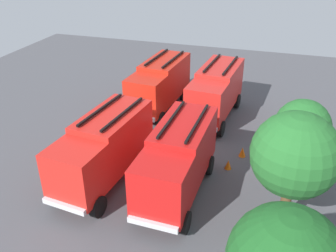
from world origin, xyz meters
The scene contains 12 objects.
ground_plane centered at (0.00, 0.00, 0.00)m, with size 46.83×46.83×0.00m, color #4C4C51.
fire_truck_0 centered at (-5.07, -2.26, 2.15)m, with size 7.38×3.23×3.88m.
fire_truck_1 centered at (4.64, -2.15, 2.15)m, with size 7.41×3.36×3.88m.
fire_truck_2 centered at (-4.97, 2.09, 2.15)m, with size 7.38×3.24×3.88m.
fire_truck_3 centered at (4.51, 1.95, 2.15)m, with size 7.26×2.89×3.88m.
firefighter_0 centered at (2.72, -5.15, 1.01)m, with size 0.47×0.46×1.78m.
firefighter_1 centered at (3.97, -4.03, 1.02)m, with size 0.44×0.29×1.81m.
tree_0 centered at (0.97, 7.84, 3.11)m, with size 2.99×2.99×4.63m.
tree_1 centered at (5.44, 7.36, 3.97)m, with size 3.81×3.81×5.90m.
traffic_cone_0 centered at (-5.48, -4.66, 0.36)m, with size 0.50×0.50×0.72m, color #F2600C.
traffic_cone_1 centered at (1.51, 4.18, 0.29)m, with size 0.40×0.40×0.57m, color #F2600C.
traffic_cone_2 centered at (-0.09, 4.80, 0.31)m, with size 0.43×0.43×0.62m, color #F2600C.
Camera 1 is at (19.38, 6.10, 12.33)m, focal length 38.71 mm.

